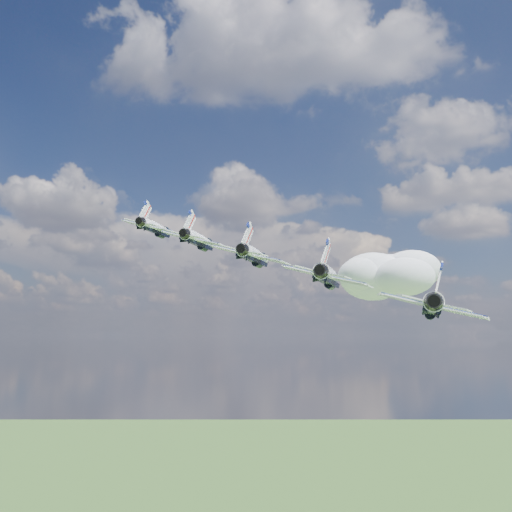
% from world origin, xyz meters
% --- Properties ---
extents(cloud_far, '(54.07, 42.48, 21.24)m').
position_xyz_m(cloud_far, '(38.75, 240.25, 180.34)').
color(cloud_far, white).
extents(jet_0, '(10.68, 13.95, 6.00)m').
position_xyz_m(jet_0, '(-4.16, -1.39, 162.50)').
color(jet_0, white).
extents(jet_1, '(10.68, 13.95, 6.00)m').
position_xyz_m(jet_1, '(5.37, -9.32, 158.94)').
color(jet_1, white).
extents(jet_2, '(10.68, 13.95, 6.00)m').
position_xyz_m(jet_2, '(14.91, -17.24, 155.37)').
color(jet_2, silver).
extents(jet_3, '(10.68, 13.95, 6.00)m').
position_xyz_m(jet_3, '(24.44, -25.17, 151.81)').
color(jet_3, white).
extents(jet_4, '(10.68, 13.95, 6.00)m').
position_xyz_m(jet_4, '(33.97, -33.10, 148.24)').
color(jet_4, silver).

